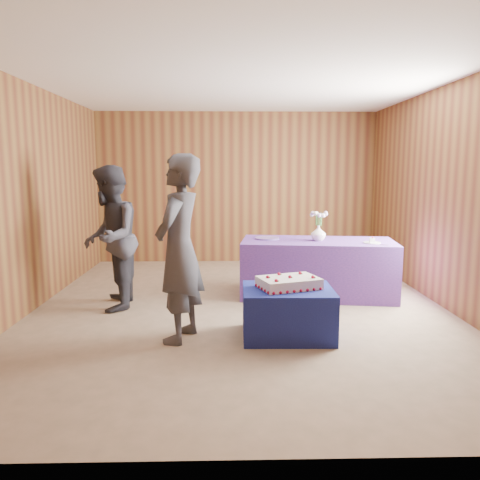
{
  "coord_description": "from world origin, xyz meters",
  "views": [
    {
      "loc": [
        -0.14,
        -5.51,
        1.69
      ],
      "look_at": [
        -0.0,
        0.1,
        0.83
      ],
      "focal_mm": 35.0,
      "sensor_mm": 36.0,
      "label": 1
    }
  ],
  "objects_px": {
    "guest_left": "(179,249)",
    "guest_right": "(110,238)",
    "cake_table": "(288,312)",
    "serving_table": "(317,268)",
    "vase": "(318,233)",
    "sheet_cake": "(289,283)"
  },
  "relations": [
    {
      "from": "guest_left",
      "to": "guest_right",
      "type": "distance_m",
      "value": 1.43
    },
    {
      "from": "cake_table",
      "to": "serving_table",
      "type": "height_order",
      "value": "serving_table"
    },
    {
      "from": "cake_table",
      "to": "guest_right",
      "type": "relative_size",
      "value": 0.52
    },
    {
      "from": "vase",
      "to": "guest_left",
      "type": "bearing_deg",
      "value": -136.46
    },
    {
      "from": "guest_right",
      "to": "sheet_cake",
      "type": "bearing_deg",
      "value": 57.79
    },
    {
      "from": "guest_left",
      "to": "sheet_cake",
      "type": "bearing_deg",
      "value": 110.93
    },
    {
      "from": "cake_table",
      "to": "guest_right",
      "type": "distance_m",
      "value": 2.34
    },
    {
      "from": "serving_table",
      "to": "sheet_cake",
      "type": "relative_size",
      "value": 2.83
    },
    {
      "from": "vase",
      "to": "sheet_cake",
      "type": "bearing_deg",
      "value": -111.09
    },
    {
      "from": "cake_table",
      "to": "guest_right",
      "type": "height_order",
      "value": "guest_right"
    },
    {
      "from": "guest_left",
      "to": "guest_right",
      "type": "xyz_separation_m",
      "value": [
        -0.94,
        1.07,
        -0.05
      ]
    },
    {
      "from": "sheet_cake",
      "to": "guest_left",
      "type": "xyz_separation_m",
      "value": [
        -1.09,
        -0.08,
        0.36
      ]
    },
    {
      "from": "sheet_cake",
      "to": "vase",
      "type": "bearing_deg",
      "value": 50.34
    },
    {
      "from": "cake_table",
      "to": "vase",
      "type": "xyz_separation_m",
      "value": [
        0.59,
        1.53,
        0.6
      ]
    },
    {
      "from": "vase",
      "to": "guest_right",
      "type": "distance_m",
      "value": 2.66
    },
    {
      "from": "serving_table",
      "to": "guest_left",
      "type": "xyz_separation_m",
      "value": [
        -1.67,
        -1.6,
        0.54
      ]
    },
    {
      "from": "cake_table",
      "to": "vase",
      "type": "bearing_deg",
      "value": 70.01
    },
    {
      "from": "cake_table",
      "to": "guest_left",
      "type": "relative_size",
      "value": 0.49
    },
    {
      "from": "cake_table",
      "to": "guest_left",
      "type": "bearing_deg",
      "value": -175.98
    },
    {
      "from": "sheet_cake",
      "to": "guest_right",
      "type": "xyz_separation_m",
      "value": [
        -2.03,
        0.99,
        0.31
      ]
    },
    {
      "from": "sheet_cake",
      "to": "vase",
      "type": "xyz_separation_m",
      "value": [
        0.58,
        1.51,
        0.3
      ]
    },
    {
      "from": "serving_table",
      "to": "guest_right",
      "type": "xyz_separation_m",
      "value": [
        -2.61,
        -0.53,
        0.49
      ]
    }
  ]
}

